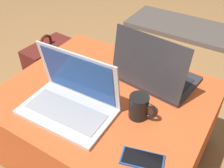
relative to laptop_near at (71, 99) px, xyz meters
name	(u,v)px	position (x,y,z in m)	size (l,w,h in m)	color
ground_plane	(107,152)	(0.07, 0.15, -0.47)	(14.00, 14.00, 0.00)	#9E7042
ottoman	(107,126)	(0.07, 0.15, -0.26)	(0.91, 0.76, 0.42)	maroon
laptop_near	(71,99)	(0.00, 0.00, 0.00)	(0.38, 0.25, 0.24)	silver
laptop_far	(154,73)	(0.21, 0.34, 0.00)	(0.38, 0.29, 0.27)	#333338
cell_phone	(142,159)	(0.37, -0.07, -0.05)	(0.16, 0.11, 0.01)	#1E4C9E
backpack	(50,73)	(-0.50, 0.36, -0.28)	(0.21, 0.31, 0.47)	#5B1E19
coffee_mug	(140,107)	(0.26, 0.11, 0.00)	(0.12, 0.08, 0.10)	black
fireplace_hearth	(200,31)	(0.07, 1.78, -0.45)	(1.40, 0.50, 0.04)	#564C47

